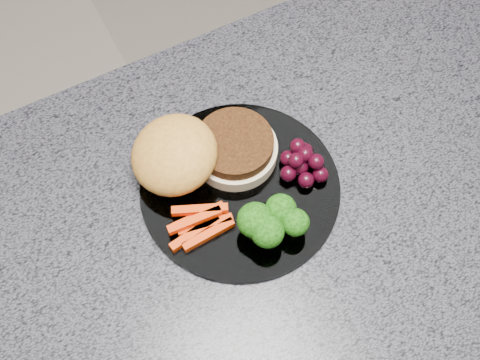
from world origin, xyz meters
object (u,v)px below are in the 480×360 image
plate (240,188)px  grape_bunch (304,163)px  burger (196,154)px  island_cabinet (297,297)px

plate → grape_bunch: size_ratio=4.05×
plate → grape_bunch: grape_bunch is taller
burger → grape_bunch: size_ratio=3.06×
island_cabinet → burger: bearing=142.8°
grape_bunch → plate: bearing=171.0°
burger → grape_bunch: bearing=-27.6°
island_cabinet → plate: plate is taller
plate → grape_bunch: bearing=-9.0°
island_cabinet → burger: 0.53m
burger → grape_bunch: 0.14m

